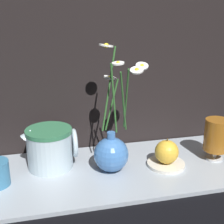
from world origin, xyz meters
TOP-DOWN VIEW (x-y plane):
  - ground_plane at (0.00, 0.00)m, footprint 6.00×6.00m
  - shelf at (0.00, 0.00)m, footprint 0.87×0.35m
  - vase_with_flowers at (-0.00, -0.01)m, footprint 0.16×0.12m
  - ceramic_pitcher at (-0.18, 0.06)m, footprint 0.16×0.14m
  - tea_glass at (0.33, -0.01)m, footprint 0.08×0.08m
  - saucer_plate at (0.17, -0.02)m, footprint 0.12×0.12m
  - orange_fruit at (0.17, -0.02)m, footprint 0.07×0.07m

SIDE VIEW (x-z plane):
  - ground_plane at x=0.00m, z-range 0.00..0.00m
  - shelf at x=0.00m, z-range 0.00..0.01m
  - saucer_plate at x=0.17m, z-range 0.01..0.02m
  - orange_fruit at x=0.17m, z-range 0.02..0.10m
  - vase_with_flowers at x=0.00m, z-range -0.11..0.26m
  - ceramic_pitcher at x=-0.18m, z-range 0.01..0.15m
  - tea_glass at x=0.33m, z-range 0.03..0.16m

